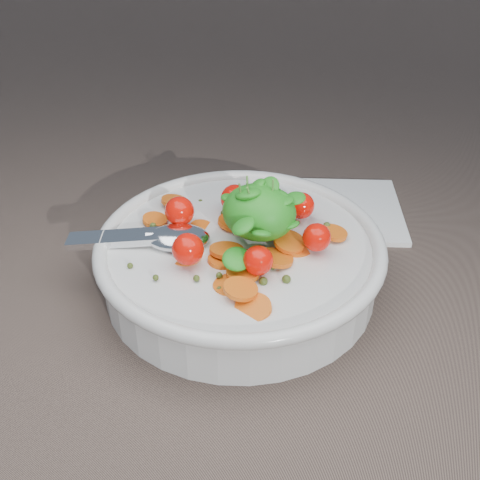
% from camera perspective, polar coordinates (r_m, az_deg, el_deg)
% --- Properties ---
extents(ground, '(6.00, 6.00, 0.00)m').
position_cam_1_polar(ground, '(0.66, -1.40, -3.77)').
color(ground, '#705C50').
rests_on(ground, ground).
extents(bowl, '(0.32, 0.30, 0.13)m').
position_cam_1_polar(bowl, '(0.63, 0.01, -1.76)').
color(bowl, silver).
rests_on(bowl, ground).
extents(napkin, '(0.21, 0.19, 0.01)m').
position_cam_1_polar(napkin, '(0.78, 8.82, 2.86)').
color(napkin, white).
rests_on(napkin, ground).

